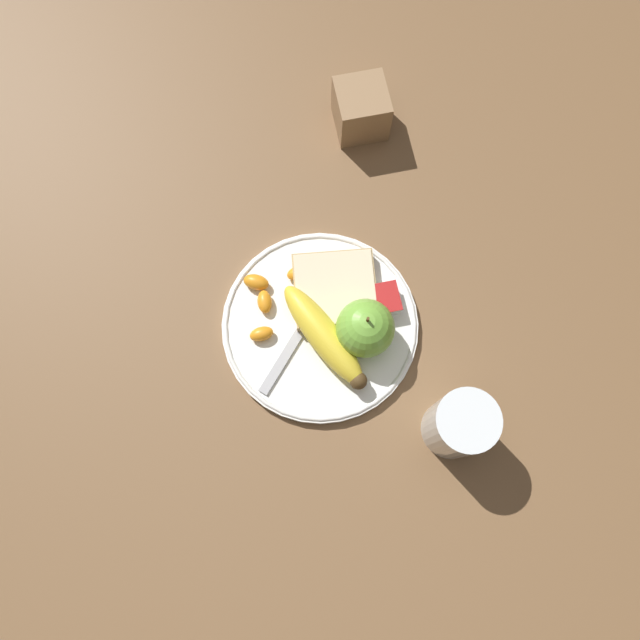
{
  "coord_description": "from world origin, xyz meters",
  "views": [
    {
      "loc": [
        0.04,
        0.2,
        0.77
      ],
      "look_at": [
        0.0,
        0.0,
        0.03
      ],
      "focal_mm": 35.0,
      "sensor_mm": 36.0,
      "label": 1
    }
  ],
  "objects_px": {
    "apple": "(365,328)",
    "jam_packet": "(380,301)",
    "juice_glass": "(458,425)",
    "fork": "(307,321)",
    "condiment_caddy": "(361,109)",
    "banana": "(325,337)",
    "plate": "(320,325)",
    "bread_slice": "(335,290)"
  },
  "relations": [
    {
      "from": "apple",
      "to": "jam_packet",
      "type": "height_order",
      "value": "apple"
    },
    {
      "from": "juice_glass",
      "to": "fork",
      "type": "height_order",
      "value": "juice_glass"
    },
    {
      "from": "juice_glass",
      "to": "fork",
      "type": "distance_m",
      "value": 0.22
    },
    {
      "from": "apple",
      "to": "condiment_caddy",
      "type": "xyz_separation_m",
      "value": [
        -0.06,
        -0.3,
        -0.01
      ]
    },
    {
      "from": "fork",
      "to": "apple",
      "type": "bearing_deg",
      "value": -74.17
    },
    {
      "from": "banana",
      "to": "fork",
      "type": "relative_size",
      "value": 1.07
    },
    {
      "from": "juice_glass",
      "to": "jam_packet",
      "type": "relative_size",
      "value": 2.11
    },
    {
      "from": "juice_glass",
      "to": "banana",
      "type": "distance_m",
      "value": 0.19
    },
    {
      "from": "plate",
      "to": "fork",
      "type": "height_order",
      "value": "fork"
    },
    {
      "from": "plate",
      "to": "fork",
      "type": "xyz_separation_m",
      "value": [
        0.02,
        -0.01,
        0.01
      ]
    },
    {
      "from": "fork",
      "to": "jam_packet",
      "type": "relative_size",
      "value": 3.01
    },
    {
      "from": "banana",
      "to": "condiment_caddy",
      "type": "bearing_deg",
      "value": -110.41
    },
    {
      "from": "juice_glass",
      "to": "plate",
      "type": "bearing_deg",
      "value": -50.64
    },
    {
      "from": "banana",
      "to": "bread_slice",
      "type": "xyz_separation_m",
      "value": [
        -0.03,
        -0.06,
        -0.01
      ]
    },
    {
      "from": "plate",
      "to": "condiment_caddy",
      "type": "distance_m",
      "value": 0.3
    },
    {
      "from": "juice_glass",
      "to": "bread_slice",
      "type": "distance_m",
      "value": 0.22
    },
    {
      "from": "plate",
      "to": "condiment_caddy",
      "type": "height_order",
      "value": "condiment_caddy"
    },
    {
      "from": "plate",
      "to": "jam_packet",
      "type": "bearing_deg",
      "value": -171.25
    },
    {
      "from": "apple",
      "to": "bread_slice",
      "type": "distance_m",
      "value": 0.07
    },
    {
      "from": "plate",
      "to": "fork",
      "type": "bearing_deg",
      "value": -24.76
    },
    {
      "from": "fork",
      "to": "condiment_caddy",
      "type": "relative_size",
      "value": 2.13
    },
    {
      "from": "juice_glass",
      "to": "fork",
      "type": "bearing_deg",
      "value": -48.72
    },
    {
      "from": "fork",
      "to": "jam_packet",
      "type": "bearing_deg",
      "value": -45.03
    },
    {
      "from": "fork",
      "to": "condiment_caddy",
      "type": "xyz_separation_m",
      "value": [
        -0.13,
        -0.27,
        0.02
      ]
    },
    {
      "from": "bread_slice",
      "to": "condiment_caddy",
      "type": "height_order",
      "value": "condiment_caddy"
    },
    {
      "from": "jam_packet",
      "to": "condiment_caddy",
      "type": "bearing_deg",
      "value": -97.24
    },
    {
      "from": "bread_slice",
      "to": "condiment_caddy",
      "type": "relative_size",
      "value": 1.66
    },
    {
      "from": "plate",
      "to": "banana",
      "type": "distance_m",
      "value": 0.03
    },
    {
      "from": "plate",
      "to": "juice_glass",
      "type": "distance_m",
      "value": 0.21
    },
    {
      "from": "apple",
      "to": "condiment_caddy",
      "type": "bearing_deg",
      "value": -101.63
    },
    {
      "from": "apple",
      "to": "banana",
      "type": "bearing_deg",
      "value": -4.2
    },
    {
      "from": "banana",
      "to": "bread_slice",
      "type": "bearing_deg",
      "value": -113.4
    },
    {
      "from": "apple",
      "to": "condiment_caddy",
      "type": "distance_m",
      "value": 0.31
    },
    {
      "from": "fork",
      "to": "bread_slice",
      "type": "bearing_deg",
      "value": -12.52
    },
    {
      "from": "bread_slice",
      "to": "fork",
      "type": "bearing_deg",
      "value": 35.56
    },
    {
      "from": "plate",
      "to": "apple",
      "type": "distance_m",
      "value": 0.07
    },
    {
      "from": "plate",
      "to": "apple",
      "type": "xyz_separation_m",
      "value": [
        -0.05,
        0.02,
        0.04
      ]
    },
    {
      "from": "apple",
      "to": "jam_packet",
      "type": "xyz_separation_m",
      "value": [
        -0.03,
        -0.04,
        -0.02
      ]
    },
    {
      "from": "juice_glass",
      "to": "apple",
      "type": "height_order",
      "value": "juice_glass"
    },
    {
      "from": "juice_glass",
      "to": "apple",
      "type": "relative_size",
      "value": 1.27
    },
    {
      "from": "plate",
      "to": "condiment_caddy",
      "type": "xyz_separation_m",
      "value": [
        -0.11,
        -0.28,
        0.03
      ]
    },
    {
      "from": "apple",
      "to": "fork",
      "type": "distance_m",
      "value": 0.08
    }
  ]
}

